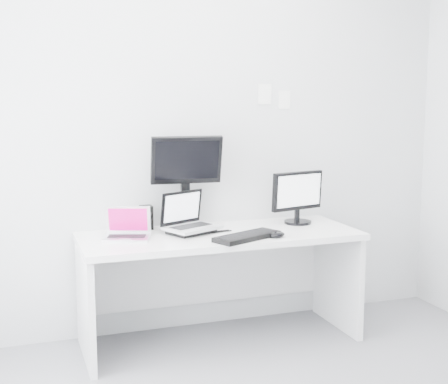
# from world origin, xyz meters

# --- Properties ---
(back_wall) EXTENTS (3.60, 0.00, 3.60)m
(back_wall) POSITION_xyz_m (0.00, 1.60, 1.35)
(back_wall) COLOR #B8BABC
(back_wall) RESTS_ON ground
(desk) EXTENTS (1.80, 0.70, 0.73)m
(desk) POSITION_xyz_m (0.00, 1.25, 0.36)
(desk) COLOR white
(desk) RESTS_ON ground
(macbook) EXTENTS (0.33, 0.29, 0.21)m
(macbook) POSITION_xyz_m (-0.61, 1.26, 0.84)
(macbook) COLOR silver
(macbook) RESTS_ON desk
(speaker) EXTENTS (0.10, 0.10, 0.16)m
(speaker) POSITION_xyz_m (-0.42, 1.53, 0.81)
(speaker) COLOR black
(speaker) RESTS_ON desk
(dell_laptop) EXTENTS (0.41, 0.37, 0.28)m
(dell_laptop) POSITION_xyz_m (-0.17, 1.30, 0.87)
(dell_laptop) COLOR #AFB1B6
(dell_laptop) RESTS_ON desk
(rear_monitor) EXTENTS (0.48, 0.20, 0.64)m
(rear_monitor) POSITION_xyz_m (-0.16, 1.47, 1.05)
(rear_monitor) COLOR black
(rear_monitor) RESTS_ON desk
(samsung_monitor) EXTENTS (0.44, 0.28, 0.38)m
(samsung_monitor) POSITION_xyz_m (0.61, 1.37, 0.92)
(samsung_monitor) COLOR black
(samsung_monitor) RESTS_ON desk
(keyboard) EXTENTS (0.48, 0.33, 0.03)m
(keyboard) POSITION_xyz_m (0.10, 1.03, 0.75)
(keyboard) COLOR black
(keyboard) RESTS_ON desk
(mouse) EXTENTS (0.13, 0.11, 0.04)m
(mouse) POSITION_xyz_m (0.29, 1.00, 0.75)
(mouse) COLOR black
(mouse) RESTS_ON desk
(wall_note_0) EXTENTS (0.10, 0.00, 0.14)m
(wall_note_0) POSITION_xyz_m (0.45, 1.59, 1.62)
(wall_note_0) COLOR white
(wall_note_0) RESTS_ON back_wall
(wall_note_1) EXTENTS (0.09, 0.00, 0.13)m
(wall_note_1) POSITION_xyz_m (0.60, 1.59, 1.58)
(wall_note_1) COLOR white
(wall_note_1) RESTS_ON back_wall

